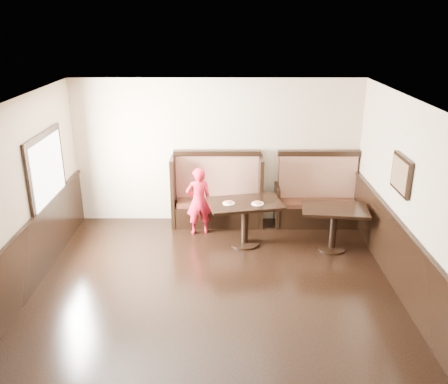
{
  "coord_description": "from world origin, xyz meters",
  "views": [
    {
      "loc": [
        0.16,
        -5.33,
        3.86
      ],
      "look_at": [
        0.14,
        2.35,
        1.0
      ],
      "focal_mm": 38.0,
      "sensor_mm": 36.0,
      "label": 1
    }
  ],
  "objects_px": {
    "booth_neighbor": "(317,200)",
    "table_main": "(245,212)",
    "booth_main": "(217,198)",
    "table_neighbor": "(334,218)",
    "child": "(199,201)"
  },
  "relations": [
    {
      "from": "child",
      "to": "table_neighbor",
      "type": "bearing_deg",
      "value": 150.98
    },
    {
      "from": "booth_neighbor",
      "to": "table_main",
      "type": "xyz_separation_m",
      "value": [
        -1.44,
        -0.93,
        0.14
      ]
    },
    {
      "from": "booth_main",
      "to": "child",
      "type": "height_order",
      "value": "booth_main"
    },
    {
      "from": "booth_main",
      "to": "table_main",
      "type": "height_order",
      "value": "booth_main"
    },
    {
      "from": "table_neighbor",
      "to": "child",
      "type": "xyz_separation_m",
      "value": [
        -2.37,
        0.64,
        0.06
      ]
    },
    {
      "from": "table_neighbor",
      "to": "child",
      "type": "height_order",
      "value": "child"
    },
    {
      "from": "booth_main",
      "to": "table_neighbor",
      "type": "bearing_deg",
      "value": -28.53
    },
    {
      "from": "booth_main",
      "to": "booth_neighbor",
      "type": "bearing_deg",
      "value": -0.05
    },
    {
      "from": "table_neighbor",
      "to": "booth_main",
      "type": "bearing_deg",
      "value": 157.54
    },
    {
      "from": "booth_neighbor",
      "to": "child",
      "type": "bearing_deg",
      "value": -168.42
    },
    {
      "from": "booth_neighbor",
      "to": "table_neighbor",
      "type": "height_order",
      "value": "booth_neighbor"
    },
    {
      "from": "booth_main",
      "to": "child",
      "type": "distance_m",
      "value": 0.59
    },
    {
      "from": "booth_main",
      "to": "table_main",
      "type": "relative_size",
      "value": 1.25
    },
    {
      "from": "booth_neighbor",
      "to": "child",
      "type": "height_order",
      "value": "booth_neighbor"
    },
    {
      "from": "booth_main",
      "to": "table_main",
      "type": "bearing_deg",
      "value": -61.43
    }
  ]
}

